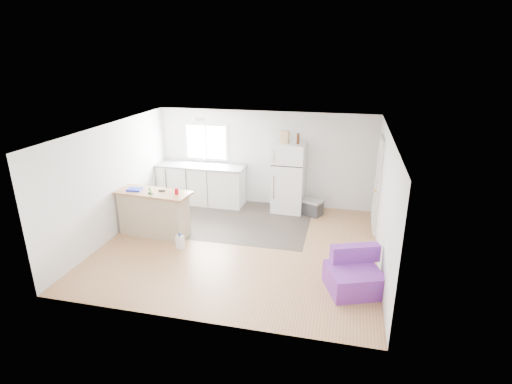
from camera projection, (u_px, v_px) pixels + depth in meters
The scene contains 19 objects.
room at pixel (239, 191), 7.83m from camera, with size 5.51×5.01×2.41m.
vinyl_zone at pixel (224, 218), 9.53m from camera, with size 4.05×2.50×0.00m, color #362F29.
window at pixel (206, 142), 10.32m from camera, with size 1.18×0.06×0.98m.
interior_door at pixel (377, 185), 8.73m from camera, with size 0.11×0.92×2.10m.
ceiling_fixture at pixel (200, 119), 8.79m from camera, with size 0.30×0.30×0.07m, color white.
kitchen_cabinets at pixel (201, 184), 10.37m from camera, with size 2.31×0.75×1.32m.
peninsula at pixel (154, 213), 8.58m from camera, with size 1.65×0.76×0.98m.
refrigerator at pixel (289, 178), 9.75m from camera, with size 0.77×0.73×1.72m.
cooler at pixel (311, 207), 9.69m from camera, with size 0.62×0.54×0.40m.
purple_seat at pixel (354, 275), 6.67m from camera, with size 1.06×1.05×0.69m.
cleaner_jug at pixel (180, 242), 8.07m from camera, with size 0.17×0.14×0.33m.
mop at pixel (152, 227), 8.54m from camera, with size 0.21×0.33×1.16m.
red_cup at pixel (177, 191), 8.26m from camera, with size 0.08×0.08×0.12m, color red.
blue_tray at pixel (135, 189), 8.49m from camera, with size 0.30×0.22×0.04m, color #1420C0.
tool_a at pixel (162, 191), 8.43m from camera, with size 0.14×0.05×0.03m, color black.
tool_b at pixel (150, 193), 8.28m from camera, with size 0.10×0.04×0.03m, color black.
cardboard_box at pixel (285, 137), 9.38m from camera, with size 0.20×0.10×0.30m, color tan.
bottle_left at pixel (298, 139), 9.33m from camera, with size 0.07×0.07×0.25m, color #3D1C0B.
bottle_right at pixel (298, 138), 9.37m from camera, with size 0.07×0.07×0.25m, color #3D1C0B.
Camera 1 is at (2.01, -7.11, 3.82)m, focal length 28.00 mm.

